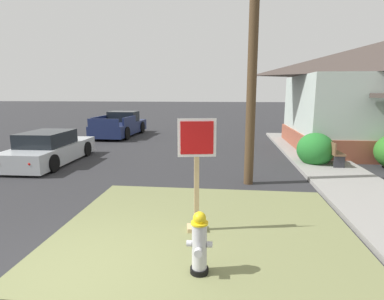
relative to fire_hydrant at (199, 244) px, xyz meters
The scene contains 10 objects.
ground_plane 1.98m from the fire_hydrant, behind, with size 160.00×160.00×0.00m, color #2B2B2D.
grass_corner_patch 1.66m from the fire_hydrant, 90.75° to the left, with size 5.67×4.92×0.08m, color olive.
sidewalk_strip 7.54m from the fire_hydrant, 57.74° to the left, with size 2.20×19.12×0.12m, color gray.
fire_hydrant is the anchor object (origin of this frame).
stop_sign 1.55m from the fire_hydrant, 97.18° to the left, with size 0.70×0.34×2.18m.
manhole_cover 3.52m from the fire_hydrant, 134.67° to the left, with size 0.70×0.70×0.02m, color black.
parked_sedan_silver 9.35m from the fire_hydrant, 133.04° to the left, with size 1.91×4.45×1.25m.
pickup_truck_navy 15.75m from the fire_hydrant, 113.34° to the left, with size 2.18×5.06×1.48m.
street_bench 8.66m from the fire_hydrant, 60.89° to the left, with size 0.42×1.72×0.85m.
shrub_by_curb 8.37m from the fire_hydrant, 64.05° to the left, with size 1.33×1.33×1.24m, color #24732A.
Camera 1 is at (2.24, -3.88, 2.73)m, focal length 28.84 mm.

